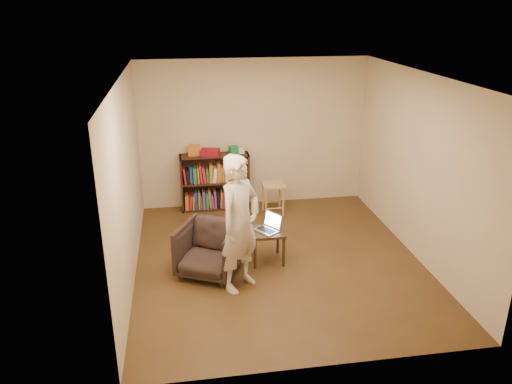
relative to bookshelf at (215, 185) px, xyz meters
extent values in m
plane|color=#452D16|center=(0.72, -2.09, -0.44)|extent=(4.50, 4.50, 0.00)
plane|color=white|center=(0.72, -2.09, 2.16)|extent=(4.50, 4.50, 0.00)
plane|color=#C8B097|center=(0.72, 0.16, 0.86)|extent=(4.00, 0.00, 4.00)
plane|color=#C8B097|center=(-1.28, -2.09, 0.86)|extent=(0.00, 4.50, 4.50)
plane|color=#C8B097|center=(2.72, -2.09, 0.86)|extent=(0.00, 4.50, 4.50)
cube|color=black|center=(-0.58, -0.01, 0.06)|extent=(0.03, 0.30, 1.00)
cube|color=black|center=(0.59, -0.01, 0.06)|extent=(0.03, 0.30, 1.00)
cube|color=black|center=(0.00, 0.13, 0.06)|extent=(1.20, 0.02, 1.00)
cube|color=black|center=(0.00, -0.01, -0.42)|extent=(1.20, 0.30, 0.03)
cube|color=black|center=(0.00, -0.01, 0.06)|extent=(1.14, 0.30, 0.03)
cube|color=black|center=(0.00, -0.01, 0.55)|extent=(1.20, 0.30, 0.03)
cube|color=#C07221|center=(-0.33, 0.01, 0.65)|extent=(0.22, 0.16, 0.17)
cube|color=maroon|center=(-0.07, -0.04, 0.61)|extent=(0.36, 0.30, 0.10)
cube|color=#1F7644|center=(0.34, -0.03, 0.63)|extent=(0.17, 0.17, 0.14)
cube|color=white|center=(0.47, 0.00, 0.60)|extent=(0.10, 0.10, 0.08)
cube|color=#A28A4E|center=(0.97, -0.40, 0.09)|extent=(0.38, 0.38, 0.04)
cylinder|color=#A28A4E|center=(0.82, -0.55, -0.18)|extent=(0.04, 0.04, 0.51)
cylinder|color=#A28A4E|center=(1.12, -0.55, -0.18)|extent=(0.04, 0.04, 0.51)
cylinder|color=#A28A4E|center=(0.82, -0.25, -0.18)|extent=(0.04, 0.04, 0.51)
cylinder|color=#A28A4E|center=(1.12, -0.25, -0.18)|extent=(0.04, 0.04, 0.51)
imported|color=#2F241F|center=(-0.27, -2.29, -0.09)|extent=(1.02, 1.03, 0.71)
cube|color=black|center=(0.56, -2.07, 0.01)|extent=(0.46, 0.46, 0.04)
cylinder|color=black|center=(0.36, -2.27, -0.22)|extent=(0.04, 0.04, 0.43)
cylinder|color=black|center=(0.76, -2.27, -0.22)|extent=(0.04, 0.04, 0.43)
cylinder|color=black|center=(0.36, -1.87, -0.22)|extent=(0.04, 0.04, 0.43)
cylinder|color=black|center=(0.76, -1.87, -0.22)|extent=(0.04, 0.04, 0.43)
cube|color=#BCBDC2|center=(0.55, -2.08, 0.04)|extent=(0.37, 0.39, 0.02)
cube|color=black|center=(0.55, -2.08, 0.05)|extent=(0.26, 0.29, 0.00)
cube|color=#BCBDC2|center=(0.66, -2.00, 0.16)|extent=(0.23, 0.30, 0.22)
cube|color=#B6D8FF|center=(0.66, -2.00, 0.16)|extent=(0.20, 0.26, 0.18)
imported|color=beige|center=(0.10, -2.70, 0.45)|extent=(0.77, 0.76, 1.79)
camera|label=1|loc=(-0.59, -8.30, 3.05)|focal=35.00mm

